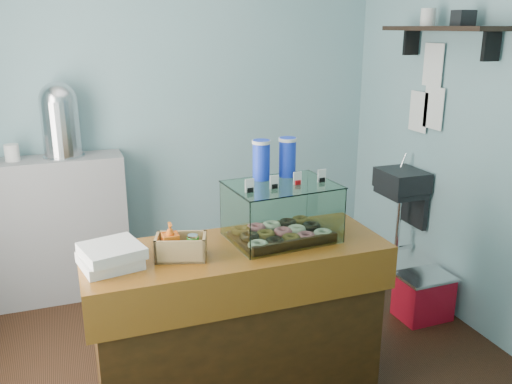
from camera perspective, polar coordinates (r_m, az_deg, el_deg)
name	(u,v)px	position (r m, az deg, el deg)	size (l,w,h in m)	color
ground	(225,366)	(3.52, -3.25, -17.86)	(3.50, 3.50, 0.00)	black
room_shell	(224,87)	(2.92, -3.37, 10.95)	(3.54, 3.04, 2.82)	#73A1A7
counter	(237,321)	(3.07, -1.98, -13.42)	(1.60, 0.60, 0.90)	#3D210B
back_shelf	(59,229)	(4.35, -20.06, -3.70)	(1.00, 0.32, 1.10)	gray
display_case	(280,207)	(2.96, 2.51, -1.62)	(0.60, 0.46, 0.53)	#351E10
condiment_crate	(179,246)	(2.74, -8.12, -5.61)	(0.28, 0.22, 0.19)	tan
pastry_boxes	(111,256)	(2.72, -15.05, -6.50)	(0.33, 0.33, 0.11)	silver
coffee_urn	(60,118)	(4.16, -19.94, 7.35)	(0.30, 0.30, 0.54)	silver
red_cooler	(423,296)	(4.12, 17.20, -10.42)	(0.38, 0.29, 0.33)	red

